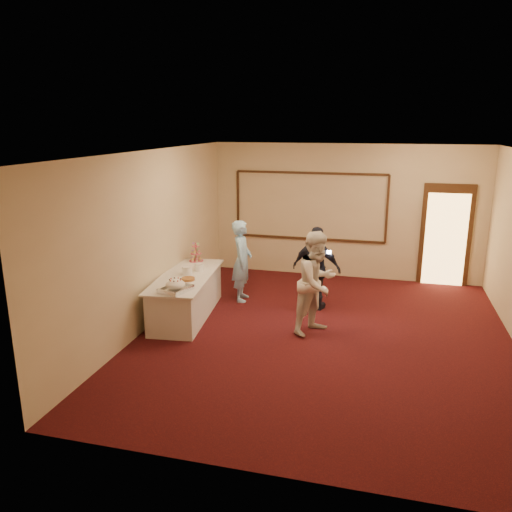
{
  "coord_description": "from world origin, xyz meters",
  "views": [
    {
      "loc": [
        0.82,
        -7.68,
        3.43
      ],
      "look_at": [
        -1.31,
        0.57,
        1.15
      ],
      "focal_mm": 35.0,
      "sensor_mm": 36.0,
      "label": 1
    }
  ],
  "objects_px": {
    "plate_stack_a": "(187,271)",
    "woman": "(317,283)",
    "guest": "(316,269)",
    "buffet_table": "(187,295)",
    "tart": "(188,279)",
    "man": "(242,261)",
    "plate_stack_b": "(199,267)",
    "cupcake_stand": "(196,254)",
    "pavlova_tray": "(175,286)"
  },
  "relations": [
    {
      "from": "plate_stack_a",
      "to": "plate_stack_b",
      "type": "relative_size",
      "value": 1.11
    },
    {
      "from": "tart",
      "to": "guest",
      "type": "xyz_separation_m",
      "value": [
        2.07,
        1.24,
        -0.0
      ]
    },
    {
      "from": "man",
      "to": "cupcake_stand",
      "type": "bearing_deg",
      "value": 89.2
    },
    {
      "from": "man",
      "to": "plate_stack_a",
      "type": "bearing_deg",
      "value": 136.15
    },
    {
      "from": "woman",
      "to": "plate_stack_a",
      "type": "bearing_deg",
      "value": 117.34
    },
    {
      "from": "pavlova_tray",
      "to": "plate_stack_a",
      "type": "xyz_separation_m",
      "value": [
        -0.16,
        0.9,
        -0.01
      ]
    },
    {
      "from": "cupcake_stand",
      "to": "tart",
      "type": "bearing_deg",
      "value": -75.14
    },
    {
      "from": "tart",
      "to": "woman",
      "type": "height_order",
      "value": "woman"
    },
    {
      "from": "buffet_table",
      "to": "man",
      "type": "bearing_deg",
      "value": 55.36
    },
    {
      "from": "plate_stack_b",
      "to": "guest",
      "type": "relative_size",
      "value": 0.11
    },
    {
      "from": "cupcake_stand",
      "to": "man",
      "type": "xyz_separation_m",
      "value": [
        0.91,
        0.12,
        -0.11
      ]
    },
    {
      "from": "man",
      "to": "woman",
      "type": "distance_m",
      "value": 2.04
    },
    {
      "from": "cupcake_stand",
      "to": "guest",
      "type": "relative_size",
      "value": 0.26
    },
    {
      "from": "man",
      "to": "woman",
      "type": "relative_size",
      "value": 0.93
    },
    {
      "from": "cupcake_stand",
      "to": "man",
      "type": "height_order",
      "value": "man"
    },
    {
      "from": "buffet_table",
      "to": "cupcake_stand",
      "type": "height_order",
      "value": "cupcake_stand"
    },
    {
      "from": "buffet_table",
      "to": "woman",
      "type": "relative_size",
      "value": 1.37
    },
    {
      "from": "plate_stack_a",
      "to": "man",
      "type": "bearing_deg",
      "value": 54.35
    },
    {
      "from": "plate_stack_a",
      "to": "woman",
      "type": "distance_m",
      "value": 2.39
    },
    {
      "from": "plate_stack_a",
      "to": "guest",
      "type": "distance_m",
      "value": 2.4
    },
    {
      "from": "plate_stack_a",
      "to": "guest",
      "type": "relative_size",
      "value": 0.12
    },
    {
      "from": "buffet_table",
      "to": "guest",
      "type": "relative_size",
      "value": 1.51
    },
    {
      "from": "man",
      "to": "plate_stack_b",
      "type": "bearing_deg",
      "value": 132.42
    },
    {
      "from": "pavlova_tray",
      "to": "guest",
      "type": "xyz_separation_m",
      "value": [
        2.06,
        1.81,
        -0.06
      ]
    },
    {
      "from": "plate_stack_a",
      "to": "buffet_table",
      "type": "bearing_deg",
      "value": -97.83
    },
    {
      "from": "plate_stack_a",
      "to": "woman",
      "type": "xyz_separation_m",
      "value": [
        2.38,
        -0.19,
        0.02
      ]
    },
    {
      "from": "buffet_table",
      "to": "plate_stack_a",
      "type": "bearing_deg",
      "value": 82.17
    },
    {
      "from": "tart",
      "to": "woman",
      "type": "distance_m",
      "value": 2.23
    },
    {
      "from": "man",
      "to": "guest",
      "type": "relative_size",
      "value": 1.02
    },
    {
      "from": "plate_stack_a",
      "to": "guest",
      "type": "height_order",
      "value": "guest"
    },
    {
      "from": "tart",
      "to": "plate_stack_a",
      "type": "bearing_deg",
      "value": 114.51
    },
    {
      "from": "pavlova_tray",
      "to": "cupcake_stand",
      "type": "distance_m",
      "value": 1.84
    },
    {
      "from": "pavlova_tray",
      "to": "tart",
      "type": "relative_size",
      "value": 2.25
    },
    {
      "from": "buffet_table",
      "to": "guest",
      "type": "height_order",
      "value": "guest"
    },
    {
      "from": "woman",
      "to": "guest",
      "type": "height_order",
      "value": "woman"
    },
    {
      "from": "woman",
      "to": "cupcake_stand",
      "type": "bearing_deg",
      "value": 98.65
    },
    {
      "from": "plate_stack_a",
      "to": "plate_stack_b",
      "type": "height_order",
      "value": "plate_stack_a"
    },
    {
      "from": "tart",
      "to": "woman",
      "type": "xyz_separation_m",
      "value": [
        2.23,
        0.15,
        0.07
      ]
    },
    {
      "from": "pavlova_tray",
      "to": "guest",
      "type": "height_order",
      "value": "guest"
    },
    {
      "from": "cupcake_stand",
      "to": "pavlova_tray",
      "type": "bearing_deg",
      "value": -79.32
    },
    {
      "from": "plate_stack_b",
      "to": "man",
      "type": "distance_m",
      "value": 0.96
    },
    {
      "from": "pavlova_tray",
      "to": "plate_stack_b",
      "type": "height_order",
      "value": "pavlova_tray"
    },
    {
      "from": "plate_stack_b",
      "to": "guest",
      "type": "height_order",
      "value": "guest"
    },
    {
      "from": "buffet_table",
      "to": "plate_stack_a",
      "type": "height_order",
      "value": "plate_stack_a"
    },
    {
      "from": "tart",
      "to": "buffet_table",
      "type": "bearing_deg",
      "value": 119.18
    },
    {
      "from": "buffet_table",
      "to": "woman",
      "type": "xyz_separation_m",
      "value": [
        2.39,
        -0.14,
        0.48
      ]
    },
    {
      "from": "plate_stack_a",
      "to": "woman",
      "type": "height_order",
      "value": "woman"
    },
    {
      "from": "buffet_table",
      "to": "tart",
      "type": "distance_m",
      "value": 0.52
    },
    {
      "from": "cupcake_stand",
      "to": "plate_stack_b",
      "type": "height_order",
      "value": "cupcake_stand"
    },
    {
      "from": "plate_stack_a",
      "to": "woman",
      "type": "relative_size",
      "value": 0.11
    }
  ]
}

